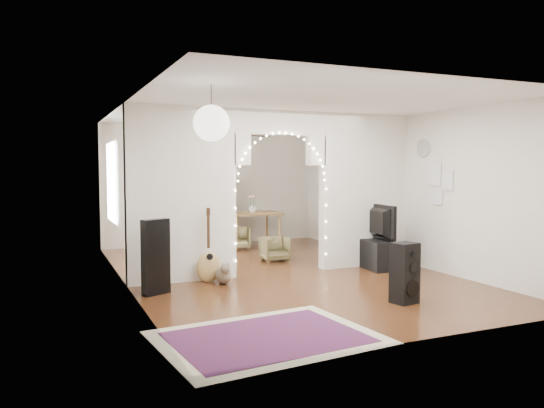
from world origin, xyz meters
name	(u,v)px	position (x,y,z in m)	size (l,w,h in m)	color
floor	(279,273)	(0.00, 0.00, 0.00)	(7.50, 7.50, 0.00)	black
ceiling	(279,110)	(0.00, 0.00, 2.70)	(5.00, 7.50, 0.02)	white
wall_back	(213,185)	(0.00, 3.75, 1.35)	(5.00, 0.02, 2.70)	silver
wall_front	(431,209)	(0.00, -3.75, 1.35)	(5.00, 0.02, 2.70)	silver
wall_left	(125,196)	(-2.50, 0.00, 1.35)	(0.02, 7.50, 2.70)	silver
wall_right	(402,190)	(2.50, 0.00, 1.35)	(0.02, 7.50, 2.70)	silver
divider_wall	(279,188)	(0.00, 0.00, 1.42)	(5.00, 0.20, 2.70)	silver
fairy_lights	(283,181)	(0.00, -0.13, 1.55)	(1.64, 0.04, 1.60)	#FFEABF
window	(112,182)	(-2.47, 1.80, 1.50)	(0.04, 1.20, 1.40)	white
wall_clock	(424,148)	(2.48, -0.60, 2.10)	(0.31, 0.31, 0.03)	white
picture_frames	(439,183)	(2.48, -1.00, 1.50)	(0.02, 0.50, 0.70)	white
paper_lantern	(211,123)	(-1.90, -2.40, 2.25)	(0.40, 0.40, 0.40)	white
ceiling_fan	(238,135)	(0.00, 2.00, 2.40)	(1.10, 1.10, 0.30)	#B8873D
area_rug	(267,337)	(-1.52, -3.07, 0.01)	(2.21, 1.67, 0.02)	maroon
guitar_case	(156,257)	(-2.20, -0.70, 0.53)	(0.40, 0.13, 1.05)	black
acoustic_guitar	(209,255)	(-1.30, -0.25, 0.42)	(0.41, 0.25, 0.97)	#AD8145
tabby_cat	(224,274)	(-1.13, -0.45, 0.15)	(0.27, 0.54, 0.36)	brown
floor_speaker	(405,273)	(0.68, -2.46, 0.39)	(0.35, 0.33, 0.79)	black
media_console	(373,253)	(1.70, -0.25, 0.25)	(0.40, 1.00, 0.50)	black
tv	(374,222)	(1.70, -0.25, 0.81)	(1.07, 0.14, 0.62)	black
bookcase	(201,212)	(-0.34, 3.50, 0.76)	(1.49, 0.38, 1.53)	beige
dining_table	(253,216)	(0.71, 3.02, 0.68)	(1.25, 0.88, 0.76)	brown
flower_vase	(253,208)	(0.71, 3.02, 0.85)	(0.18, 0.18, 0.19)	silver
dining_chair_left	(275,249)	(0.38, 1.04, 0.23)	(0.48, 0.50, 0.45)	brown
dining_chair_right	(239,238)	(0.28, 2.75, 0.23)	(0.50, 0.51, 0.47)	brown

